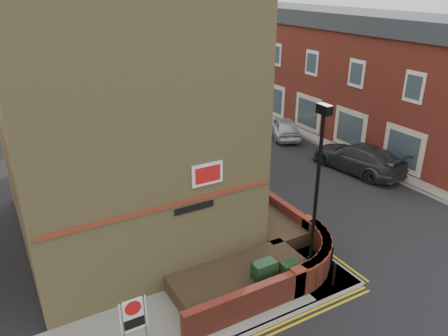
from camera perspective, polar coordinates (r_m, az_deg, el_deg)
ground at (r=14.92m, az=9.06°, el=-18.39°), size 120.00×120.00×0.00m
pavement_corner at (r=14.49m, az=-6.54°, el=-19.42°), size 13.00×3.00×0.12m
pavement_main at (r=27.93m, az=-8.03°, el=2.67°), size 2.00×32.00×0.12m
pavement_far at (r=31.12m, az=13.34°, el=4.46°), size 4.00×40.00×0.12m
kerb_main_near at (r=28.28m, az=-6.15°, el=3.04°), size 0.15×32.00×0.12m
kerb_main_far at (r=29.86m, az=10.48°, el=3.89°), size 0.15×40.00×0.12m
yellow_lines_main at (r=28.39m, az=-5.68°, el=3.03°), size 0.28×32.00×0.01m
corner_building at (r=17.42m, az=-14.14°, el=10.67°), size 8.95×10.40×13.60m
garden_wall at (r=16.46m, az=3.58°, el=-13.48°), size 6.80×6.00×1.20m
lamppost at (r=14.67m, az=11.96°, el=-3.55°), size 0.25×0.50×6.30m
utility_cabinet_large at (r=15.10m, az=5.20°, el=-14.00°), size 0.80×0.45×1.20m
utility_cabinet_small at (r=15.33m, az=8.39°, el=-13.76°), size 0.55×0.40×1.10m
bollard_near at (r=15.87m, az=14.15°, el=-13.31°), size 0.11×0.11×0.90m
bollard_far at (r=16.67m, az=13.81°, el=-11.26°), size 0.11×0.11×0.90m
zone_sign at (r=12.37m, az=-11.68°, el=-18.89°), size 0.72×0.07×2.20m
far_terrace at (r=34.01m, az=11.31°, el=13.18°), size 5.40×30.40×8.00m
far_terrace_cream at (r=51.63m, az=-4.44°, el=16.96°), size 5.40×12.40×8.00m
tree_near at (r=24.88m, az=-6.91°, el=11.31°), size 3.64×3.65×6.70m
tree_mid at (r=32.21m, az=-12.73°, el=14.59°), size 4.03×4.03×7.42m
tree_far at (r=39.90m, az=-16.31°, el=15.46°), size 3.81×3.81×7.00m
traffic_light_assembly at (r=35.53m, az=-13.23°, el=11.37°), size 0.20×0.16×4.20m
silver_car_near at (r=26.38m, az=-1.05°, el=2.93°), size 1.72×3.87×1.23m
red_car_main at (r=31.11m, az=-4.78°, el=6.32°), size 3.40×5.64×1.46m
grey_car_far at (r=25.29m, az=17.13°, el=1.31°), size 2.91×5.63×1.56m
silver_car_far at (r=29.82m, az=7.82°, el=5.33°), size 3.15×4.37×1.38m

